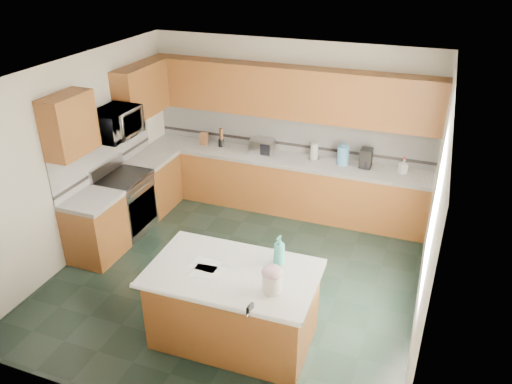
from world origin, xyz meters
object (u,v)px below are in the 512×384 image
at_px(knife_block, 204,139).
at_px(coffee_maker, 366,158).
at_px(island_top, 233,273).
at_px(soap_bottle_island, 279,250).
at_px(treat_jar, 272,283).
at_px(toaster_oven, 262,146).
at_px(island_base, 234,307).

relative_size(knife_block, coffee_maker, 0.71).
relative_size(island_top, soap_bottle_island, 5.20).
bearing_deg(island_top, soap_bottle_island, 33.85).
height_order(treat_jar, knife_block, knife_block).
bearing_deg(island_top, knife_block, 119.21).
height_order(island_top, knife_block, knife_block).
xyz_separation_m(knife_block, coffee_maker, (2.69, 0.03, 0.04)).
bearing_deg(toaster_oven, treat_jar, -77.24).
height_order(knife_block, toaster_oven, toaster_oven).
height_order(island_base, treat_jar, treat_jar).
height_order(island_base, toaster_oven, toaster_oven).
distance_m(island_base, knife_block, 3.66).
xyz_separation_m(island_top, coffee_maker, (0.86, 3.15, 0.18)).
distance_m(island_base, coffee_maker, 3.32).
height_order(treat_jar, soap_bottle_island, soap_bottle_island).
xyz_separation_m(soap_bottle_island, toaster_oven, (-1.22, 2.83, -0.06)).
xyz_separation_m(treat_jar, soap_bottle_island, (-0.08, 0.47, 0.07)).
relative_size(island_base, toaster_oven, 4.34).
distance_m(knife_block, coffee_maker, 2.69).
height_order(soap_bottle_island, knife_block, soap_bottle_island).
bearing_deg(knife_block, toaster_oven, -6.58).
height_order(soap_bottle_island, coffee_maker, soap_bottle_island).
distance_m(island_top, toaster_oven, 3.22).
distance_m(island_base, toaster_oven, 3.27).
relative_size(island_top, treat_jar, 8.96).
bearing_deg(soap_bottle_island, knife_block, 137.60).
bearing_deg(treat_jar, soap_bottle_island, 103.84).
distance_m(treat_jar, toaster_oven, 3.54).
distance_m(island_top, soap_bottle_island, 0.54).
relative_size(island_base, treat_jar, 8.46).
relative_size(soap_bottle_island, toaster_oven, 0.89).
bearing_deg(soap_bottle_island, island_base, -135.79).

